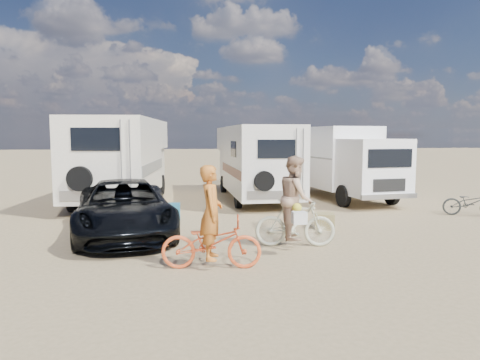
{
  "coord_description": "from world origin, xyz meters",
  "views": [
    {
      "loc": [
        -2.57,
        -9.11,
        2.44
      ],
      "look_at": [
        -1.05,
        1.91,
        1.3
      ],
      "focal_mm": 32.8,
      "sensor_mm": 36.0,
      "label": 1
    }
  ],
  "objects": [
    {
      "name": "ground",
      "position": [
        0.0,
        0.0,
        0.0
      ],
      "size": [
        140.0,
        140.0,
        0.0
      ],
      "primitive_type": "plane",
      "color": "#A08860",
      "rests_on": "ground"
    },
    {
      "name": "rv_main",
      "position": [
        0.29,
        7.42,
        1.38
      ],
      "size": [
        2.29,
        6.94,
        2.77
      ],
      "primitive_type": null,
      "rotation": [
        0.0,
        0.0,
        0.02
      ],
      "color": "white",
      "rests_on": "ground"
    },
    {
      "name": "rv_left",
      "position": [
        -4.65,
        7.23,
        1.51
      ],
      "size": [
        3.07,
        7.04,
        3.02
      ],
      "primitive_type": null,
      "rotation": [
        0.0,
        0.0,
        -0.08
      ],
      "color": "beige",
      "rests_on": "ground"
    },
    {
      "name": "box_truck",
      "position": [
        3.64,
        6.98,
        1.38
      ],
      "size": [
        2.87,
        6.33,
        2.77
      ],
      "primitive_type": null,
      "rotation": [
        0.0,
        0.0,
        0.13
      ],
      "color": "white",
      "rests_on": "ground"
    },
    {
      "name": "dark_suv",
      "position": [
        -3.93,
        1.73,
        0.67
      ],
      "size": [
        2.92,
        5.1,
        1.34
      ],
      "primitive_type": "imported",
      "rotation": [
        0.0,
        0.0,
        0.15
      ],
      "color": "black",
      "rests_on": "ground"
    },
    {
      "name": "bike_man",
      "position": [
        -2.02,
        -1.26,
        0.48
      ],
      "size": [
        1.89,
        0.84,
        0.96
      ],
      "primitive_type": "imported",
      "rotation": [
        0.0,
        0.0,
        1.46
      ],
      "color": "#E05323",
      "rests_on": "ground"
    },
    {
      "name": "bike_woman",
      "position": [
        -0.08,
        0.08,
        0.53
      ],
      "size": [
        1.81,
        0.78,
        1.05
      ],
      "primitive_type": "imported",
      "rotation": [
        0.0,
        0.0,
        1.4
      ],
      "color": "#B7BA9C",
      "rests_on": "ground"
    },
    {
      "name": "rider_man",
      "position": [
        -2.02,
        -1.26,
        0.86
      ],
      "size": [
        0.48,
        0.67,
        1.73
      ],
      "primitive_type": "imported",
      "rotation": [
        0.0,
        0.0,
        1.46
      ],
      "color": "#C16B25",
      "rests_on": "ground"
    },
    {
      "name": "rider_woman",
      "position": [
        -0.08,
        0.08,
        0.91
      ],
      "size": [
        0.83,
        0.99,
        1.82
      ],
      "primitive_type": "imported",
      "rotation": [
        0.0,
        0.0,
        1.4
      ],
      "color": "tan",
      "rests_on": "ground"
    },
    {
      "name": "bike_parked",
      "position": [
        6.15,
        2.92,
        0.41
      ],
      "size": [
        1.64,
        1.14,
        0.82
      ],
      "primitive_type": "imported",
      "rotation": [
        0.0,
        0.0,
        1.14
      ],
      "color": "#282A28",
      "rests_on": "ground"
    },
    {
      "name": "cooler",
      "position": [
        -2.88,
        3.48,
        0.24
      ],
      "size": [
        0.61,
        0.45,
        0.48
      ],
      "primitive_type": "cube",
      "rotation": [
        0.0,
        0.0,
        -0.02
      ],
      "color": "#206280",
      "rests_on": "ground"
    },
    {
      "name": "crate",
      "position": [
        1.18,
        1.79,
        0.2
      ],
      "size": [
        0.62,
        0.62,
        0.4
      ],
      "primitive_type": "cube",
      "rotation": [
        0.0,
        0.0,
        -0.29
      ],
      "color": "olive",
      "rests_on": "ground"
    }
  ]
}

